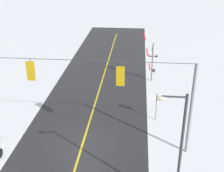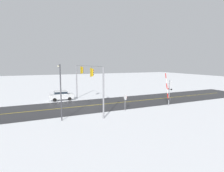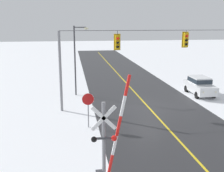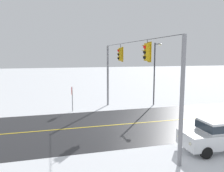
# 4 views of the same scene
# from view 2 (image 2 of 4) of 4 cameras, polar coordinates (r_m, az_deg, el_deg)

# --- Properties ---
(ground_plane) EXTENTS (160.00, 160.00, 0.00)m
(ground_plane) POSITION_cam_2_polar(r_m,az_deg,el_deg) (28.34, -7.86, -6.25)
(ground_plane) COLOR white
(road_asphalt) EXTENTS (9.00, 80.00, 0.01)m
(road_asphalt) POSITION_cam_2_polar(r_m,az_deg,el_deg) (27.36, -20.11, -7.12)
(road_asphalt) COLOR #28282B
(road_asphalt) RESTS_ON ground
(lane_centre_line) EXTENTS (0.14, 72.00, 0.01)m
(lane_centre_line) POSITION_cam_2_polar(r_m,az_deg,el_deg) (27.36, -20.11, -7.10)
(lane_centre_line) COLOR gold
(lane_centre_line) RESTS_ON ground
(signal_span) EXTENTS (14.20, 0.47, 6.22)m
(signal_span) POSITION_cam_2_polar(r_m,az_deg,el_deg) (27.75, -8.03, 1.99)
(signal_span) COLOR gray
(signal_span) RESTS_ON ground
(stop_sign) EXTENTS (0.80, 0.09, 2.35)m
(stop_sign) POSITION_cam_2_polar(r_m,az_deg,el_deg) (24.72, 4.23, -4.13)
(stop_sign) COLOR gray
(stop_sign) RESTS_ON ground
(railroad_crossing) EXTENTS (1.50, 0.31, 5.00)m
(railroad_crossing) POSITION_cam_2_polar(r_m,az_deg,el_deg) (29.21, 17.63, -1.47)
(railroad_crossing) COLOR gray
(railroad_crossing) RESTS_ON ground
(parked_car_white) EXTENTS (1.89, 4.23, 1.74)m
(parked_car_white) POSITION_cam_2_polar(r_m,az_deg,el_deg) (33.22, -15.85, -2.77)
(parked_car_white) COLOR white
(parked_car_white) RESTS_ON ground
(streetlamp_near) EXTENTS (1.39, 0.28, 6.50)m
(streetlamp_near) POSITION_cam_2_polar(r_m,az_deg,el_deg) (21.28, -16.11, -0.25)
(streetlamp_near) COLOR #38383D
(streetlamp_near) RESTS_ON ground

